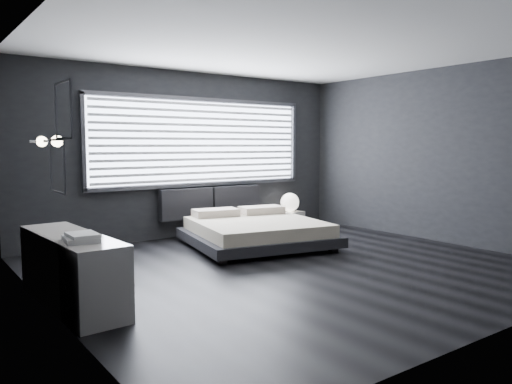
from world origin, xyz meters
TOP-DOWN VIEW (x-y plane):
  - room at (0.00, 0.00)m, footprint 6.04×6.00m
  - window at (0.20, 2.70)m, footprint 4.14×0.09m
  - headboard at (0.34, 2.64)m, footprint 1.96×0.16m
  - sconce_near at (-2.88, 0.05)m, footprint 0.18×0.11m
  - sconce_far at (-2.88, 0.65)m, footprint 0.18×0.11m
  - wall_art_upper at (-2.98, -0.55)m, footprint 0.01×0.48m
  - wall_art_lower at (-2.98, -0.30)m, footprint 0.01×0.48m
  - bed at (0.34, 1.32)m, footprint 2.36×2.29m
  - nightstand at (1.84, 2.38)m, footprint 0.59×0.52m
  - orb_lamp at (1.89, 2.37)m, footprint 0.35×0.35m
  - dresser at (-2.78, 0.08)m, footprint 0.59×1.77m
  - book_stack at (-2.80, -0.33)m, footprint 0.32×0.40m

SIDE VIEW (x-z plane):
  - nightstand at x=1.84m, z-range 0.00..0.31m
  - bed at x=0.34m, z-range -0.02..0.51m
  - dresser at x=-2.78m, z-range 0.00..0.70m
  - orb_lamp at x=1.89m, z-range 0.31..0.66m
  - headboard at x=0.34m, z-range 0.31..0.83m
  - book_stack at x=-2.80m, z-range 0.70..0.77m
  - wall_art_lower at x=-2.98m, z-range 1.14..1.62m
  - room at x=0.00m, z-range 0.00..2.80m
  - sconce_near at x=-2.88m, z-range 1.55..1.66m
  - sconce_far at x=-2.88m, z-range 1.55..1.66m
  - window at x=0.20m, z-range 0.85..2.37m
  - wall_art_upper at x=-2.98m, z-range 1.61..2.09m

